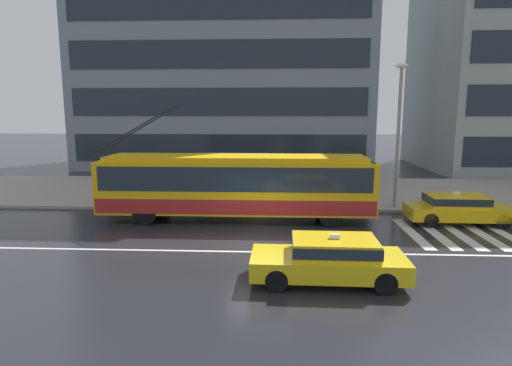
# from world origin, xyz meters

# --- Properties ---
(ground_plane) EXTENTS (160.00, 160.00, 0.00)m
(ground_plane) POSITION_xyz_m (0.00, 0.00, 0.00)
(ground_plane) COLOR #222328
(sidewalk_slab) EXTENTS (80.00, 10.00, 0.14)m
(sidewalk_slab) POSITION_xyz_m (0.00, 9.89, 0.07)
(sidewalk_slab) COLOR gray
(sidewalk_slab) RESTS_ON ground_plane
(crosswalk_stripe_edge_near) EXTENTS (0.44, 4.40, 0.01)m
(crosswalk_stripe_edge_near) POSITION_xyz_m (6.02, 1.44, 0.00)
(crosswalk_stripe_edge_near) COLOR beige
(crosswalk_stripe_edge_near) RESTS_ON ground_plane
(crosswalk_stripe_inner_a) EXTENTS (0.44, 4.40, 0.01)m
(crosswalk_stripe_inner_a) POSITION_xyz_m (6.92, 1.44, 0.00)
(crosswalk_stripe_inner_a) COLOR beige
(crosswalk_stripe_inner_a) RESTS_ON ground_plane
(crosswalk_stripe_center) EXTENTS (0.44, 4.40, 0.01)m
(crosswalk_stripe_center) POSITION_xyz_m (7.82, 1.44, 0.00)
(crosswalk_stripe_center) COLOR beige
(crosswalk_stripe_center) RESTS_ON ground_plane
(crosswalk_stripe_inner_b) EXTENTS (0.44, 4.40, 0.01)m
(crosswalk_stripe_inner_b) POSITION_xyz_m (8.72, 1.44, 0.00)
(crosswalk_stripe_inner_b) COLOR beige
(crosswalk_stripe_inner_b) RESTS_ON ground_plane
(crosswalk_stripe_edge_far) EXTENTS (0.44, 4.40, 0.01)m
(crosswalk_stripe_edge_far) POSITION_xyz_m (9.62, 1.44, 0.00)
(crosswalk_stripe_edge_far) COLOR beige
(crosswalk_stripe_edge_far) RESTS_ON ground_plane
(lane_centre_line) EXTENTS (72.00, 0.14, 0.01)m
(lane_centre_line) POSITION_xyz_m (0.00, -1.20, 0.00)
(lane_centre_line) COLOR silver
(lane_centre_line) RESTS_ON ground_plane
(trolleybus) EXTENTS (12.43, 2.51, 5.15)m
(trolleybus) POSITION_xyz_m (-1.16, 3.29, 1.58)
(trolleybus) COLOR #E8AE0F
(trolleybus) RESTS_ON ground_plane
(taxi_ahead_of_bus) EXTENTS (4.44, 1.85, 1.39)m
(taxi_ahead_of_bus) POSITION_xyz_m (8.43, 3.04, 0.70)
(taxi_ahead_of_bus) COLOR yellow
(taxi_ahead_of_bus) RESTS_ON ground_plane
(taxi_oncoming_near) EXTENTS (4.36, 1.87, 1.39)m
(taxi_oncoming_near) POSITION_xyz_m (2.14, -3.66, 0.70)
(taxi_oncoming_near) COLOR yellow
(taxi_oncoming_near) RESTS_ON ground_plane
(bus_shelter) EXTENTS (4.05, 1.85, 2.41)m
(bus_shelter) POSITION_xyz_m (-1.79, 7.20, 1.99)
(bus_shelter) COLOR gray
(bus_shelter) RESTS_ON sidewalk_slab
(pedestrian_at_shelter) EXTENTS (0.46, 0.46, 1.59)m
(pedestrian_at_shelter) POSITION_xyz_m (3.15, 7.85, 1.08)
(pedestrian_at_shelter) COLOR #2A3452
(pedestrian_at_shelter) RESTS_ON sidewalk_slab
(pedestrian_approaching_curb) EXTENTS (0.42, 0.42, 1.57)m
(pedestrian_approaching_curb) POSITION_xyz_m (-5.74, 5.75, 1.06)
(pedestrian_approaching_curb) COLOR black
(pedestrian_approaching_curb) RESTS_ON sidewalk_slab
(street_lamp) EXTENTS (0.60, 0.32, 6.89)m
(street_lamp) POSITION_xyz_m (6.42, 5.57, 4.20)
(street_lamp) COLOR gray
(street_lamp) RESTS_ON sidewalk_slab
(office_tower_corner_left) EXTENTS (24.91, 11.57, 25.63)m
(office_tower_corner_left) POSITION_xyz_m (-4.00, 23.80, 12.82)
(office_tower_corner_left) COLOR gray
(office_tower_corner_left) RESTS_ON ground_plane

